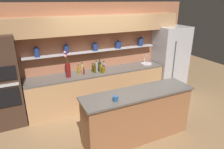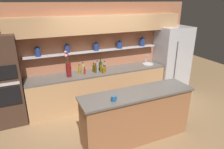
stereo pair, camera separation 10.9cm
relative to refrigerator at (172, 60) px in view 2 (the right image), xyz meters
The scene contains 20 objects.
ground_plane 2.64m from the refrigerator, 150.70° to the right, with size 12.00×12.00×0.00m, color olive.
back_wall_unit 2.24m from the refrigerator, behind, with size 5.20×0.44×2.60m.
back_counter_unit 2.35m from the refrigerator, behind, with size 3.62×0.62×0.92m.
island_counter 2.72m from the refrigerator, 142.89° to the right, with size 2.22×0.61×1.02m.
refrigerator is the anchor object (origin of this frame).
oven_tower 4.43m from the refrigerator, behind, with size 0.62×0.64×2.01m.
flower_vase 3.09m from the refrigerator, behind, with size 0.16×0.13×0.64m.
sink_fixture 0.81m from the refrigerator, behind, with size 0.31×0.31×0.25m.
bottle_oil_0 2.27m from the refrigerator, behind, with size 0.06×0.06×0.25m.
bottle_oil_1 2.41m from the refrigerator, behind, with size 0.06×0.06×0.24m.
bottle_oil_2 2.43m from the refrigerator, behind, with size 0.06×0.06×0.24m.
bottle_sauce_3 2.17m from the refrigerator, behind, with size 0.06×0.06×0.17m.
bottle_oil_4 2.24m from the refrigerator, behind, with size 0.07×0.07×0.21m.
bottle_spirit_5 2.34m from the refrigerator, behind, with size 0.07×0.07×0.29m.
bottle_wine_6 2.24m from the refrigerator, behind, with size 0.08×0.08×0.33m.
bottle_spirit_7 2.14m from the refrigerator, behind, with size 0.07×0.07×0.26m.
bottle_sauce_8 2.69m from the refrigerator, behind, with size 0.05×0.05×0.18m.
bottle_oil_9 2.80m from the refrigerator, behind, with size 0.06×0.06×0.24m.
bottle_spirit_10 2.69m from the refrigerator, behind, with size 0.07×0.07×0.25m.
coffee_mug 3.21m from the refrigerator, 147.04° to the right, with size 0.11×0.09×0.09m.
Camera 2 is at (-1.81, -3.32, 2.65)m, focal length 32.00 mm.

